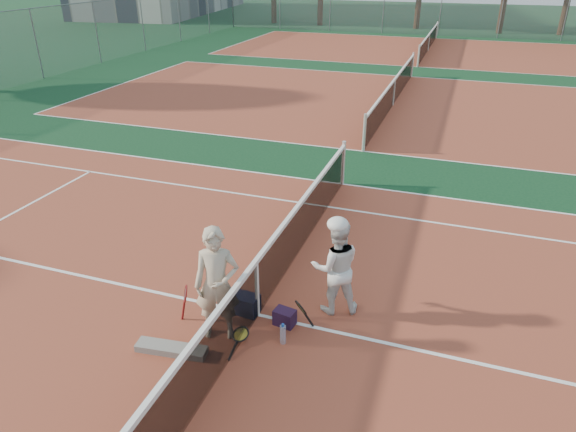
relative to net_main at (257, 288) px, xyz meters
The scene contains 17 objects.
ground 0.51m from the net_main, ahead, with size 130.00×130.00×0.00m, color #0D321A.
court_main 0.51m from the net_main, ahead, with size 23.77×10.97×0.01m, color brown.
court_far_a 13.51m from the net_main, 90.00° to the left, with size 23.77×10.97×0.01m, color brown.
court_far_b 27.00m from the net_main, 90.00° to the left, with size 23.77×10.97×0.01m, color brown.
net_main is the anchor object (origin of this frame).
net_far_a 13.50m from the net_main, 90.00° to the left, with size 0.10×10.98×1.02m, color black, non-canonical shape.
net_far_b 27.00m from the net_main, 90.00° to the left, with size 0.10×10.98×1.02m, color black, non-canonical shape.
fence_back 34.01m from the net_main, 90.00° to the left, with size 32.00×0.06×3.00m, color slate, non-canonical shape.
player_a 0.79m from the net_main, 120.30° to the right, with size 0.64×0.42×1.76m, color #B7A78D.
player_b 1.24m from the net_main, 26.85° to the left, with size 0.76×0.59×1.56m, color silver.
racket_red 1.10m from the net_main, 156.09° to the right, with size 0.15×0.27×0.59m, color maroon, non-canonical shape.
racket_black_held 0.80m from the net_main, 10.73° to the right, with size 0.30×0.27×0.55m, color black, non-canonical shape.
racket_spare 0.76m from the net_main, 91.19° to the right, with size 0.59×0.27×0.14m, color black, non-canonical shape.
sports_bag_navy 0.40m from the net_main, behind, with size 0.40×0.27×0.32m, color black.
sports_bag_purple 0.61m from the net_main, ahead, with size 0.31×0.22×0.26m, color black.
net_cover_canvas 1.52m from the net_main, 125.20° to the right, with size 1.02×0.24×0.11m, color slate.
water_bottle 0.84m from the net_main, 39.22° to the right, with size 0.09×0.09×0.30m, color silver.
Camera 1 is at (2.56, -5.93, 4.99)m, focal length 32.00 mm.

